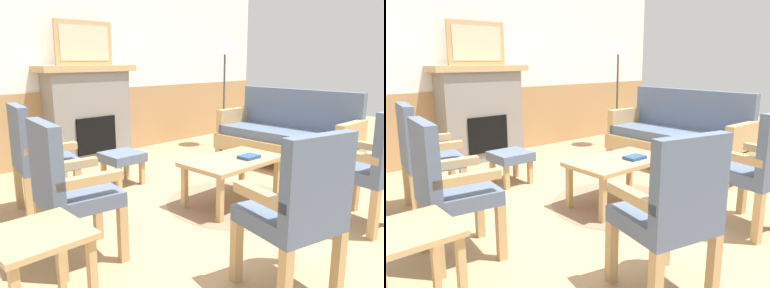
# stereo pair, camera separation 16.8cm
# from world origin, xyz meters

# --- Properties ---
(ground_plane) EXTENTS (14.00, 14.00, 0.00)m
(ground_plane) POSITION_xyz_m (0.00, 0.00, 0.00)
(ground_plane) COLOR tan
(wall_back) EXTENTS (7.20, 0.14, 2.70)m
(wall_back) POSITION_xyz_m (0.00, 2.60, 1.31)
(wall_back) COLOR white
(wall_back) RESTS_ON ground_plane
(fireplace) EXTENTS (1.30, 0.44, 1.28)m
(fireplace) POSITION_xyz_m (0.00, 2.35, 0.65)
(fireplace) COLOR gray
(fireplace) RESTS_ON ground_plane
(framed_picture) EXTENTS (0.80, 0.04, 0.56)m
(framed_picture) POSITION_xyz_m (0.00, 2.35, 1.56)
(framed_picture) COLOR tan
(framed_picture) RESTS_ON fireplace
(couch) EXTENTS (0.70, 1.80, 0.98)m
(couch) POSITION_xyz_m (1.67, 0.34, 0.40)
(couch) COLOR tan
(couch) RESTS_ON ground_plane
(coffee_table) EXTENTS (0.96, 0.56, 0.44)m
(coffee_table) POSITION_xyz_m (0.18, -0.02, 0.39)
(coffee_table) COLOR tan
(coffee_table) RESTS_ON ground_plane
(round_rug) EXTENTS (1.27, 1.27, 0.01)m
(round_rug) POSITION_xyz_m (0.18, -0.02, 0.00)
(round_rug) COLOR #896B51
(round_rug) RESTS_ON ground_plane
(book_on_table) EXTENTS (0.20, 0.14, 0.03)m
(book_on_table) POSITION_xyz_m (0.30, -0.12, 0.46)
(book_on_table) COLOR navy
(book_on_table) RESTS_ON coffee_table
(footstool) EXTENTS (0.40, 0.40, 0.36)m
(footstool) POSITION_xyz_m (-0.25, 1.19, 0.28)
(footstool) COLOR tan
(footstool) RESTS_ON ground_plane
(armchair_near_fireplace) EXTENTS (0.55, 0.55, 0.98)m
(armchair_near_fireplace) POSITION_xyz_m (-1.24, 1.05, 0.54)
(armchair_near_fireplace) COLOR tan
(armchair_near_fireplace) RESTS_ON ground_plane
(armchair_by_window_left) EXTENTS (0.54, 0.54, 0.98)m
(armchair_by_window_left) POSITION_xyz_m (-1.45, 0.03, 0.54)
(armchair_by_window_left) COLOR tan
(armchair_by_window_left) RESTS_ON ground_plane
(armchair_front_left) EXTENTS (0.58, 0.58, 0.98)m
(armchair_front_left) POSITION_xyz_m (-0.68, -1.22, 0.54)
(armchair_front_left) COLOR tan
(armchair_front_left) RESTS_ON ground_plane
(armchair_front_center) EXTENTS (0.55, 0.55, 0.98)m
(armchair_front_center) POSITION_xyz_m (0.59, -1.16, 0.54)
(armchair_front_center) COLOR tan
(armchair_front_center) RESTS_ON ground_plane
(side_table) EXTENTS (0.44, 0.44, 0.55)m
(side_table) POSITION_xyz_m (-1.88, -0.53, 0.43)
(side_table) COLOR tan
(side_table) RESTS_ON ground_plane
(floor_lamp_by_couch) EXTENTS (0.36, 0.36, 1.68)m
(floor_lamp_by_couch) POSITION_xyz_m (2.02, 1.73, 1.45)
(floor_lamp_by_couch) COLOR #332D28
(floor_lamp_by_couch) RESTS_ON ground_plane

